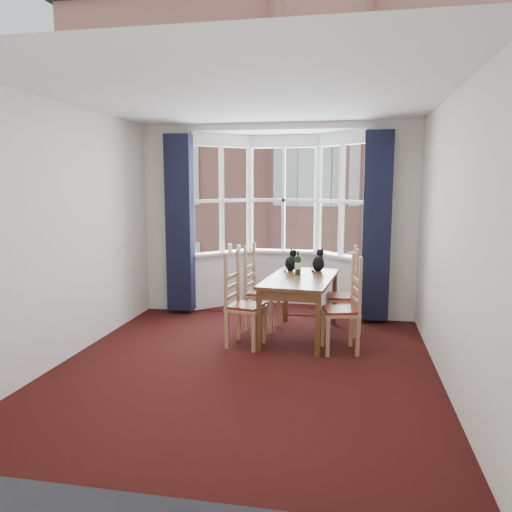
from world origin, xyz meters
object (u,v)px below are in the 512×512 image
(chair_left_near, at_px, (239,307))
(chair_right_near, at_px, (348,312))
(cat_left, at_px, (291,262))
(candle_tall, at_px, (230,248))
(candle_short, at_px, (239,249))
(chair_right_far, at_px, (348,298))
(cat_right, at_px, (319,262))
(wine_bottle, at_px, (298,264))
(dining_table, at_px, (300,284))
(chair_left_far, at_px, (256,294))

(chair_left_near, bearing_deg, chair_right_near, 0.54)
(cat_left, relative_size, candle_tall, 2.30)
(candle_tall, relative_size, candle_short, 1.21)
(chair_right_far, distance_m, cat_right, 0.64)
(chair_left_near, distance_m, chair_right_far, 1.48)
(cat_left, distance_m, wine_bottle, 0.29)
(cat_right, bearing_deg, chair_right_near, -67.00)
(dining_table, distance_m, chair_left_near, 0.86)
(candle_tall, bearing_deg, chair_left_far, -60.76)
(chair_right_near, distance_m, candle_short, 2.59)
(chair_left_near, height_order, wine_bottle, wine_bottle)
(cat_right, distance_m, wine_bottle, 0.41)
(wine_bottle, distance_m, candle_tall, 1.71)
(dining_table, relative_size, cat_left, 5.02)
(wine_bottle, bearing_deg, chair_right_near, -44.25)
(candle_short, bearing_deg, cat_right, -35.14)
(chair_left_near, bearing_deg, candle_tall, 106.81)
(dining_table, height_order, cat_right, cat_right)
(dining_table, distance_m, wine_bottle, 0.29)
(cat_left, bearing_deg, chair_right_near, -49.36)
(dining_table, relative_size, chair_right_far, 1.67)
(chair_left_far, bearing_deg, chair_right_far, -0.40)
(chair_right_near, bearing_deg, wine_bottle, 135.75)
(cat_right, bearing_deg, chair_left_far, -163.13)
(chair_right_far, bearing_deg, chair_left_near, -150.71)
(cat_left, relative_size, wine_bottle, 0.97)
(cat_left, height_order, cat_right, cat_right)
(dining_table, xyz_separation_m, candle_short, (-1.12, 1.43, 0.24))
(chair_left_near, relative_size, candle_tall, 6.90)
(dining_table, bearing_deg, candle_tall, 131.93)
(cat_right, bearing_deg, dining_table, -110.84)
(candle_tall, height_order, candle_short, candle_tall)
(chair_left_far, height_order, cat_left, cat_left)
(candle_tall, bearing_deg, wine_bottle, -45.44)
(chair_right_near, xyz_separation_m, chair_right_far, (-0.00, 0.71, 0.00))
(chair_left_near, bearing_deg, cat_right, 47.98)
(chair_left_near, bearing_deg, cat_left, 60.58)
(dining_table, distance_m, candle_tall, 1.89)
(wine_bottle, bearing_deg, chair_left_far, 171.55)
(chair_right_near, relative_size, cat_right, 2.93)
(chair_left_far, height_order, chair_right_far, same)
(chair_left_far, xyz_separation_m, wine_bottle, (0.57, -0.08, 0.44))
(candle_tall, bearing_deg, chair_left_near, -73.19)
(cat_left, height_order, wine_bottle, wine_bottle)
(dining_table, height_order, chair_right_near, chair_right_near)
(dining_table, distance_m, candle_short, 1.83)
(chair_right_far, bearing_deg, chair_left_far, 179.60)
(cat_right, height_order, wine_bottle, wine_bottle)
(cat_left, relative_size, candle_short, 2.80)
(cat_right, xyz_separation_m, wine_bottle, (-0.24, -0.33, 0.02))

